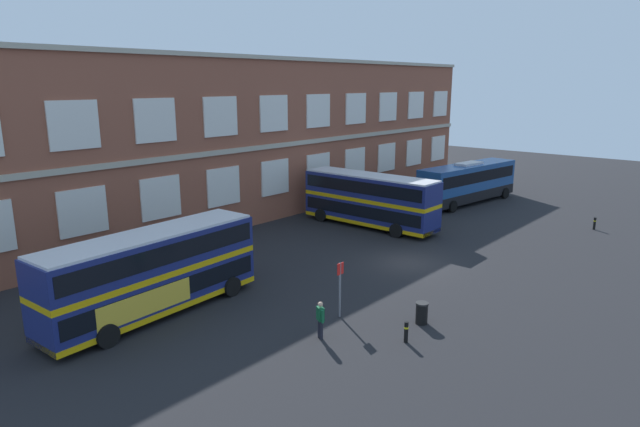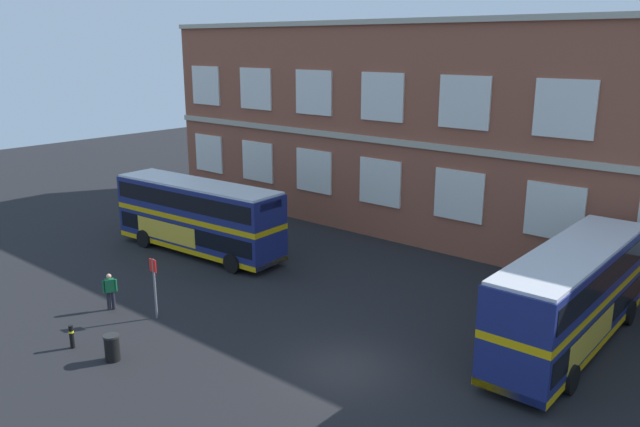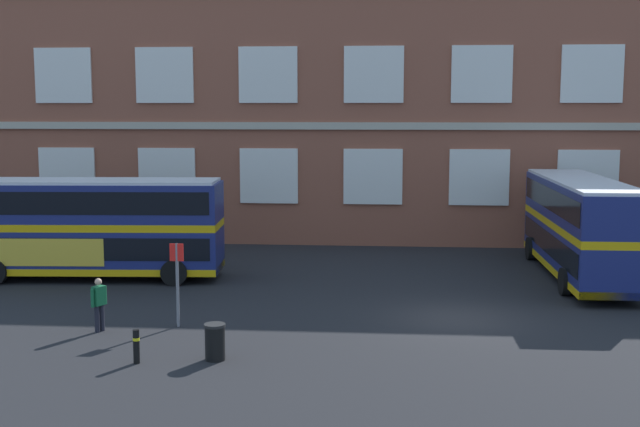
{
  "view_description": "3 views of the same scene",
  "coord_description": "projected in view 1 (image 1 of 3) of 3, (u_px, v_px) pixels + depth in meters",
  "views": [
    {
      "loc": [
        -27.74,
        -16.85,
        10.9
      ],
      "look_at": [
        -4.84,
        3.07,
        3.56
      ],
      "focal_mm": 30.46,
      "sensor_mm": 36.0,
      "label": 1
    },
    {
      "loc": [
        12.8,
        -16.36,
        11.55
      ],
      "look_at": [
        -4.77,
        4.26,
        4.21
      ],
      "focal_mm": 35.31,
      "sensor_mm": 36.0,
      "label": 2
    },
    {
      "loc": [
        -2.32,
        -26.83,
        7.02
      ],
      "look_at": [
        -4.77,
        2.64,
        3.13
      ],
      "focal_mm": 45.93,
      "sensor_mm": 36.0,
      "label": 3
    }
  ],
  "objects": [
    {
      "name": "touring_coach",
      "position": [
        468.0,
        183.0,
        49.91
      ],
      "size": [
        12.23,
        4.07,
        3.8
      ],
      "color": "navy",
      "rests_on": "ground"
    },
    {
      "name": "safety_bollard_east",
      "position": [
        595.0,
        223.0,
        41.17
      ],
      "size": [
        0.19,
        0.19,
        0.95
      ],
      "color": "black",
      "rests_on": "ground"
    },
    {
      "name": "brick_terminal_building",
      "position": [
        241.0,
        139.0,
        45.24
      ],
      "size": [
        57.68,
        8.19,
        12.89
      ],
      "color": "brown",
      "rests_on": "ground"
    },
    {
      "name": "ground_plane",
      "position": [
        382.0,
        256.0,
        34.93
      ],
      "size": [
        120.0,
        120.0,
        0.0
      ],
      "primitive_type": "plane",
      "color": "black"
    },
    {
      "name": "double_decker_near",
      "position": [
        152.0,
        272.0,
        25.75
      ],
      "size": [
        11.14,
        3.38,
        4.07
      ],
      "color": "navy",
      "rests_on": "ground"
    },
    {
      "name": "station_litter_bin",
      "position": [
        422.0,
        313.0,
        25.1
      ],
      "size": [
        0.6,
        0.6,
        1.03
      ],
      "color": "black",
      "rests_on": "ground"
    },
    {
      "name": "safety_bollard_west",
      "position": [
        406.0,
        332.0,
        23.27
      ],
      "size": [
        0.19,
        0.19,
        0.95
      ],
      "color": "black",
      "rests_on": "ground"
    },
    {
      "name": "double_decker_middle",
      "position": [
        370.0,
        199.0,
        41.72
      ],
      "size": [
        2.93,
        11.02,
        4.07
      ],
      "color": "navy",
      "rests_on": "ground"
    },
    {
      "name": "bus_stand_flag",
      "position": [
        340.0,
        284.0,
        25.56
      ],
      "size": [
        0.44,
        0.1,
        2.7
      ],
      "color": "slate",
      "rests_on": "ground"
    },
    {
      "name": "waiting_passenger",
      "position": [
        320.0,
        318.0,
        23.54
      ],
      "size": [
        0.39,
        0.61,
        1.7
      ],
      "color": "black",
      "rests_on": "ground"
    }
  ]
}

